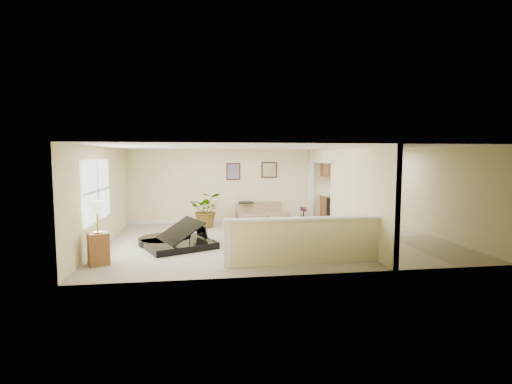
{
  "coord_description": "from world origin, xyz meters",
  "views": [
    {
      "loc": [
        -1.95,
        -9.71,
        2.24
      ],
      "look_at": [
        -0.52,
        0.4,
        1.28
      ],
      "focal_mm": 26.0,
      "sensor_mm": 36.0,
      "label": 1
    }
  ],
  "objects": [
    {
      "name": "back_wall",
      "position": [
        0.0,
        3.0,
        1.25
      ],
      "size": [
        9.0,
        0.04,
        2.5
      ],
      "primitive_type": "cube",
      "color": "beige",
      "rests_on": "floor"
    },
    {
      "name": "floor",
      "position": [
        0.0,
        0.0,
        0.0
      ],
      "size": [
        9.0,
        9.0,
        0.0
      ],
      "primitive_type": "plane",
      "color": "tan",
      "rests_on": "ground"
    },
    {
      "name": "wall_art_left",
      "position": [
        -0.95,
        2.97,
        1.75
      ],
      "size": [
        0.48,
        0.04,
        0.58
      ],
      "color": "#391E14",
      "rests_on": "back_wall"
    },
    {
      "name": "piano_bench",
      "position": [
        -1.13,
        -0.08,
        0.24
      ],
      "size": [
        0.49,
        0.76,
        0.47
      ],
      "primitive_type": "cube",
      "rotation": [
        0.0,
        0.0,
        -0.2
      ],
      "color": "black",
      "rests_on": "floor"
    },
    {
      "name": "ceiling",
      "position": [
        0.0,
        0.0,
        2.5
      ],
      "size": [
        9.0,
        6.0,
        0.04
      ],
      "primitive_type": "cube",
      "color": "white",
      "rests_on": "back_wall"
    },
    {
      "name": "interior_partition",
      "position": [
        1.8,
        0.25,
        1.22
      ],
      "size": [
        0.18,
        5.99,
        2.5
      ],
      "color": "beige",
      "rests_on": "floor"
    },
    {
      "name": "front_wall",
      "position": [
        0.0,
        -3.0,
        1.25
      ],
      "size": [
        9.0,
        0.04,
        2.5
      ],
      "primitive_type": "cube",
      "color": "beige",
      "rests_on": "floor"
    },
    {
      "name": "piano",
      "position": [
        -2.62,
        -0.33,
        0.62
      ],
      "size": [
        2.26,
        2.21,
        1.5
      ],
      "rotation": [
        0.0,
        0.0,
        0.42
      ],
      "color": "black",
      "rests_on": "floor"
    },
    {
      "name": "lamp_stand",
      "position": [
        -4.15,
        -1.74,
        0.57
      ],
      "size": [
        0.52,
        0.52,
        1.34
      ],
      "color": "brown",
      "rests_on": "floor"
    },
    {
      "name": "right_wall",
      "position": [
        4.5,
        0.0,
        1.25
      ],
      "size": [
        0.04,
        6.0,
        2.5
      ],
      "primitive_type": "cube",
      "color": "beige",
      "rests_on": "floor"
    },
    {
      "name": "palm_plant",
      "position": [
        -1.87,
        2.13,
        0.56
      ],
      "size": [
        1.09,
        0.97,
        1.13
      ],
      "color": "black",
      "rests_on": "floor"
    },
    {
      "name": "loveseat",
      "position": [
        0.0,
        2.47,
        0.35
      ],
      "size": [
        1.88,
        1.37,
        0.93
      ],
      "rotation": [
        0.0,
        0.0,
        0.3
      ],
      "color": "#9B8463",
      "rests_on": "floor"
    },
    {
      "name": "wall_mirror",
      "position": [
        0.3,
        2.97,
        1.8
      ],
      "size": [
        0.55,
        0.04,
        0.55
      ],
      "color": "#391E14",
      "rests_on": "back_wall"
    },
    {
      "name": "left_window",
      "position": [
        -4.49,
        -0.5,
        1.45
      ],
      "size": [
        0.05,
        2.15,
        1.45
      ],
      "primitive_type": "cube",
      "color": "white",
      "rests_on": "left_wall"
    },
    {
      "name": "pony_half_wall",
      "position": [
        0.08,
        -2.3,
        0.52
      ],
      "size": [
        3.42,
        0.22,
        1.0
      ],
      "color": "beige",
      "rests_on": "floor"
    },
    {
      "name": "kitchen_cabinets",
      "position": [
        3.19,
        2.73,
        0.87
      ],
      "size": [
        2.36,
        0.65,
        2.33
      ],
      "color": "brown",
      "rests_on": "floor"
    },
    {
      "name": "kitchen_vinyl",
      "position": [
        3.15,
        0.0,
        0.0
      ],
      "size": [
        2.7,
        6.0,
        0.01
      ],
      "primitive_type": "cube",
      "color": "tan",
      "rests_on": "floor"
    },
    {
      "name": "left_wall",
      "position": [
        -4.5,
        0.0,
        1.25
      ],
      "size": [
        0.04,
        6.0,
        2.5
      ],
      "primitive_type": "cube",
      "color": "beige",
      "rests_on": "floor"
    },
    {
      "name": "small_plant",
      "position": [
        1.33,
        2.23,
        0.25
      ],
      "size": [
        0.44,
        0.44,
        0.6
      ],
      "color": "black",
      "rests_on": "floor"
    },
    {
      "name": "accent_table",
      "position": [
        -0.56,
        2.54,
        0.48
      ],
      "size": [
        0.52,
        0.52,
        0.75
      ],
      "color": "black",
      "rests_on": "floor"
    }
  ]
}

